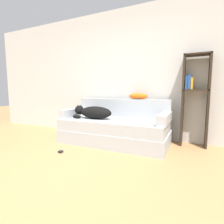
{
  "coord_description": "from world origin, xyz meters",
  "views": [
    {
      "loc": [
        1.44,
        -1.25,
        0.98
      ],
      "look_at": [
        0.09,
        1.63,
        0.6
      ],
      "focal_mm": 28.0,
      "sensor_mm": 36.0,
      "label": 1
    }
  ],
  "objects_px": {
    "dog": "(93,112)",
    "bookshelf": "(195,95)",
    "power_adapter": "(61,152)",
    "couch": "(114,131)",
    "laptop": "(122,120)",
    "throw_pillow": "(138,96)"
  },
  "relations": [
    {
      "from": "dog",
      "to": "bookshelf",
      "type": "xyz_separation_m",
      "value": [
        1.77,
        0.52,
        0.34
      ]
    },
    {
      "from": "bookshelf",
      "to": "power_adapter",
      "type": "relative_size",
      "value": 26.1
    },
    {
      "from": "couch",
      "to": "dog",
      "type": "xyz_separation_m",
      "value": [
        -0.41,
        -0.08,
        0.35
      ]
    },
    {
      "from": "laptop",
      "to": "throw_pillow",
      "type": "bearing_deg",
      "value": 61.0
    },
    {
      "from": "dog",
      "to": "laptop",
      "type": "relative_size",
      "value": 2.49
    },
    {
      "from": "laptop",
      "to": "power_adapter",
      "type": "distance_m",
      "value": 1.18
    },
    {
      "from": "laptop",
      "to": "bookshelf",
      "type": "distance_m",
      "value": 1.35
    },
    {
      "from": "couch",
      "to": "laptop",
      "type": "relative_size",
      "value": 6.21
    },
    {
      "from": "throw_pillow",
      "to": "power_adapter",
      "type": "height_order",
      "value": "throw_pillow"
    },
    {
      "from": "laptop",
      "to": "power_adapter",
      "type": "bearing_deg",
      "value": -143.09
    },
    {
      "from": "couch",
      "to": "throw_pillow",
      "type": "distance_m",
      "value": 0.85
    },
    {
      "from": "dog",
      "to": "bookshelf",
      "type": "height_order",
      "value": "bookshelf"
    },
    {
      "from": "couch",
      "to": "dog",
      "type": "distance_m",
      "value": 0.55
    },
    {
      "from": "couch",
      "to": "power_adapter",
      "type": "relative_size",
      "value": 32.29
    },
    {
      "from": "couch",
      "to": "throw_pillow",
      "type": "relative_size",
      "value": 5.15
    },
    {
      "from": "couch",
      "to": "laptop",
      "type": "bearing_deg",
      "value": -18.9
    },
    {
      "from": "laptop",
      "to": "throw_pillow",
      "type": "height_order",
      "value": "throw_pillow"
    },
    {
      "from": "throw_pillow",
      "to": "power_adapter",
      "type": "relative_size",
      "value": 6.28
    },
    {
      "from": "couch",
      "to": "laptop",
      "type": "distance_m",
      "value": 0.31
    },
    {
      "from": "couch",
      "to": "throw_pillow",
      "type": "xyz_separation_m",
      "value": [
        0.34,
        0.41,
        0.66
      ]
    },
    {
      "from": "dog",
      "to": "power_adapter",
      "type": "relative_size",
      "value": 12.93
    },
    {
      "from": "power_adapter",
      "to": "dog",
      "type": "bearing_deg",
      "value": 79.81
    }
  ]
}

